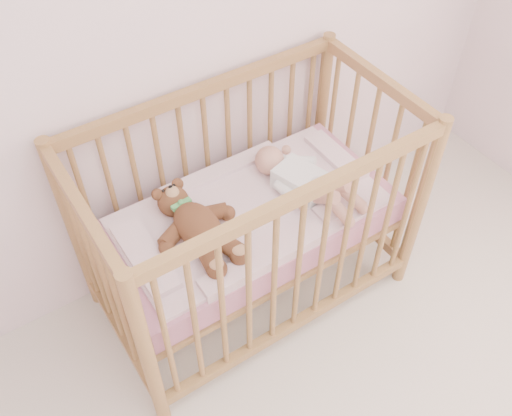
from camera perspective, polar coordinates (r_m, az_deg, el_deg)
wall_back at (r=2.10m, az=-14.02°, el=18.28°), size 4.00×0.02×2.70m
crib at (r=2.44m, az=-0.64°, el=-1.19°), size 1.36×0.76×1.00m
mattress at (r=2.45m, az=-0.64°, el=-1.43°), size 1.22×0.62×0.13m
blanket at (r=2.39m, az=-0.66°, el=-0.24°), size 1.10×0.58×0.06m
baby at (r=2.43m, az=4.51°, el=3.02°), size 0.43×0.63×0.14m
teddy_bear at (r=2.24m, az=-5.88°, el=-1.71°), size 0.41×0.55×0.14m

